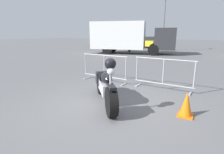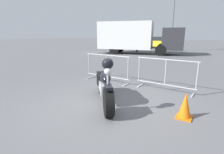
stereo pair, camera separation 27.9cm
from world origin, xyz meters
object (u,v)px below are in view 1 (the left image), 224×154
Objects in this scene: crowd_barrier_far at (163,74)px; parked_car_maroon at (102,41)px; crowd_barrier_near at (104,68)px; street_lamp at (164,16)px; box_truck at (128,36)px; parked_car_black at (116,42)px; motorcycle at (105,85)px; parked_car_yellow at (153,42)px; traffic_cone at (186,104)px; parked_car_red at (134,42)px; pedestrian at (130,43)px.

parked_car_maroon is at bearing 125.84° from crowd_barrier_far.
crowd_barrier_near is 22.41m from parked_car_maroon.
box_truck is at bearing -117.92° from street_lamp.
street_lamp is at bearing -110.11° from parked_car_black.
crowd_barrier_far is at bearing -136.22° from parked_car_maroon.
crowd_barrier_far is at bearing 110.23° from motorcycle.
crowd_barrier_far is 19.78m from parked_car_yellow.
street_lamp is (2.30, -4.59, 2.95)m from parked_car_yellow.
parked_car_red is at bearing 113.79° from traffic_cone.
pedestrian reaches higher than parked_car_black.
crowd_barrier_near is at bearing 150.85° from traffic_cone.
crowd_barrier_far is 0.49× the size of parked_car_maroon.
street_lamp is at bearing 103.73° from traffic_cone.
parked_car_maroon reaches higher than crowd_barrier_near.
parked_car_yellow reaches higher than parked_car_maroon.
pedestrian is at bearing -135.84° from parked_car_black.
traffic_cone is (0.91, -1.79, -0.26)m from crowd_barrier_far.
pedestrian is at bearing 92.60° from box_truck.
box_truck is at bearing 118.52° from traffic_cone.
crowd_barrier_near is 20.63m from parked_car_black.
pedestrian reaches higher than crowd_barrier_near.
parked_car_black is (2.84, -0.50, 0.01)m from parked_car_maroon.
crowd_barrier_near is at bearing -85.88° from box_truck.
motorcycle is 0.47× the size of parked_car_maroon.
motorcycle reaches higher than crowd_barrier_far.
crowd_barrier_far is at bearing -78.05° from street_lamp.
crowd_barrier_near is at bearing -162.94° from parked_car_yellow.
crowd_barrier_far is 11.38m from box_truck.
street_lamp is (-1.91, 16.40, 3.20)m from motorcycle.
crowd_barrier_far is at bearing -74.72° from box_truck.
parked_car_red is 1.01× the size of parked_car_yellow.
crowd_barrier_near reaches higher than traffic_cone.
parked_car_maroon is at bearing 156.29° from street_lamp.
crowd_barrier_near is 12.42m from pedestrian.
parked_car_maroon is at bearing 94.54° from parked_car_red.
motorcycle reaches higher than crowd_barrier_near.
motorcycle is at bearing -153.36° from parked_car_red.
parked_car_black is 8.49m from pedestrian.
parked_car_yellow is 0.82× the size of street_lamp.
crowd_barrier_far is 13.29m from pedestrian.
parked_car_yellow is at bearing 99.12° from crowd_barrier_near.
parked_car_yellow is 7.22m from pedestrian.
parked_car_maroon is at bearing 118.69° from box_truck.
pedestrian is at bearing -177.28° from parked_car_yellow.
crowd_barrier_far is 0.43× the size of parked_car_red.
parked_car_black is at bearing 101.37° from parked_car_yellow.
crowd_barrier_far is 0.25× the size of box_truck.
parked_car_red is at bearing 101.54° from parked_car_yellow.
parked_car_red is 2.84m from parked_car_yellow.
parked_car_maroon reaches higher than traffic_cone.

